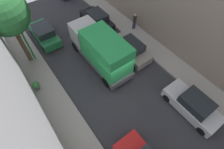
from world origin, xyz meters
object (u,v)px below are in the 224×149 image
Objects in this scene: parked_car_right_1 at (193,105)px; pedestrian at (134,21)px; potted_plant_1 at (36,85)px; parked_car_right_2 at (130,49)px; parked_car_left_3 at (44,34)px; lamp_post at (19,29)px; street_tree_2 at (5,13)px; parked_car_right_3 at (97,19)px; delivery_truck at (101,49)px.

pedestrian is (2.68, 9.49, 0.35)m from parked_car_right_1.
parked_car_right_2 is at bearing -9.32° from potted_plant_1.
lamp_post is (-1.90, -1.93, 2.77)m from parked_car_left_3.
lamp_post reaches higher than parked_car_left_3.
parked_car_left_3 is 9.03m from pedestrian.
parked_car_right_1 is 2.44× the size of pedestrian.
parked_car_right_2 is 2.44× the size of pedestrian.
street_tree_2 is (-10.33, 2.19, 3.81)m from pedestrian.
pedestrian is 0.34× the size of lamp_post.
parked_car_right_3 is 5.56m from delivery_truck.
lamp_post is at bearing 72.11° from potted_plant_1.
street_tree_2 is (-7.65, -0.67, 4.16)m from parked_car_right_3.
lamp_post reaches higher than pedestrian.
pedestrian is at bearing 6.08° from potted_plant_1.
street_tree_2 is 1.44m from lamp_post.
street_tree_2 is (-2.25, -1.82, 4.16)m from parked_car_left_3.
parked_car_right_3 is 5.09× the size of potted_plant_1.
delivery_truck reaches higher than parked_car_right_3.
delivery_truck reaches higher than parked_car_right_1.
parked_car_right_3 is at bearing -11.99° from parked_car_left_3.
parked_car_right_1 is at bearing -70.46° from delivery_truck.
parked_car_right_3 is 2.44× the size of pedestrian.
potted_plant_1 is at bearing 170.68° from parked_car_right_2.
delivery_truck is 3.84× the size of pedestrian.
pedestrian reaches higher than parked_car_right_3.
delivery_truck is at bearing 109.54° from parked_car_right_1.
parked_car_right_3 is at bearing 90.00° from parked_car_right_2.
delivery_truck is 5.81m from potted_plant_1.
street_tree_2 reaches higher than parked_car_right_1.
potted_plant_1 is at bearing -154.19° from parked_car_right_3.
lamp_post is at bearing 122.25° from parked_car_right_1.
parked_car_left_3 and parked_car_right_3 have the same top height.
parked_car_right_2 is at bearing 90.00° from parked_car_right_1.
delivery_truck is at bearing -7.13° from potted_plant_1.
pedestrian is at bearing -11.79° from lamp_post.
pedestrian reaches higher than parked_car_left_3.
lamp_post is (-9.98, 2.08, 2.42)m from pedestrian.
delivery_truck is 7.99× the size of potted_plant_1.
pedestrian is (2.68, 2.55, 0.35)m from parked_car_right_2.
parked_car_right_3 is 0.84× the size of lamp_post.
parked_car_right_3 is 8.73m from street_tree_2.
parked_car_right_1 is at bearing -57.75° from lamp_post.
potted_plant_1 is (-5.65, 0.71, -1.16)m from delivery_truck.
delivery_truck is 1.32× the size of lamp_post.
parked_car_right_3 is at bearing 133.09° from pedestrian.
potted_plant_1 is at bearing 135.13° from parked_car_right_1.
delivery_truck reaches higher than pedestrian.
potted_plant_1 is at bearing -107.89° from lamp_post.
delivery_truck is at bearing -119.64° from parked_car_right_3.
pedestrian reaches higher than potted_plant_1.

